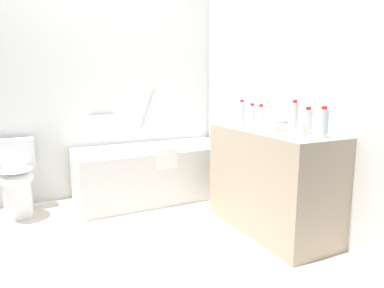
% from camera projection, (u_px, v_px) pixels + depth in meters
% --- Properties ---
extents(ground_plane, '(3.95, 3.95, 0.00)m').
position_uv_depth(ground_plane, '(118.00, 236.00, 2.78)').
color(ground_plane, beige).
extents(wall_back_tiled, '(3.35, 0.10, 2.47)m').
position_uv_depth(wall_back_tiled, '(85.00, 83.00, 3.62)').
color(wall_back_tiled, silver).
rests_on(wall_back_tiled, ground_plane).
extents(wall_right_mirror, '(0.10, 2.71, 2.47)m').
position_uv_depth(wall_right_mirror, '(272.00, 83.00, 3.21)').
color(wall_right_mirror, silver).
rests_on(wall_right_mirror, ground_plane).
extents(bathtub, '(1.66, 0.75, 1.15)m').
position_uv_depth(bathtub, '(154.00, 170.00, 3.68)').
color(bathtub, silver).
rests_on(bathtub, ground_plane).
extents(toilet, '(0.37, 0.53, 0.72)m').
position_uv_depth(toilet, '(16.00, 177.00, 3.16)').
color(toilet, white).
rests_on(toilet, ground_plane).
extents(vanity_counter, '(0.53, 1.16, 0.86)m').
position_uv_depth(vanity_counter, '(271.00, 180.00, 2.85)').
color(vanity_counter, tan).
rests_on(vanity_counter, ground_plane).
extents(sink_basin, '(0.35, 0.35, 0.04)m').
position_uv_depth(sink_basin, '(266.00, 127.00, 2.79)').
color(sink_basin, white).
rests_on(sink_basin, vanity_counter).
extents(sink_faucet, '(0.13, 0.15, 0.06)m').
position_uv_depth(sink_faucet, '(285.00, 125.00, 2.88)').
color(sink_faucet, '#A3A3A8').
rests_on(sink_faucet, vanity_counter).
extents(water_bottle_0, '(0.07, 0.07, 0.21)m').
position_uv_depth(water_bottle_0, '(308.00, 122.00, 2.53)').
color(water_bottle_0, silver).
rests_on(water_bottle_0, vanity_counter).
extents(water_bottle_1, '(0.06, 0.06, 0.19)m').
position_uv_depth(water_bottle_1, '(252.00, 115.00, 3.09)').
color(water_bottle_1, silver).
rests_on(water_bottle_1, vanity_counter).
extents(water_bottle_2, '(0.06, 0.06, 0.19)m').
position_uv_depth(water_bottle_2, '(261.00, 116.00, 3.03)').
color(water_bottle_2, silver).
rests_on(water_bottle_2, vanity_counter).
extents(water_bottle_3, '(0.07, 0.07, 0.22)m').
position_uv_depth(water_bottle_3, '(323.00, 123.00, 2.38)').
color(water_bottle_3, silver).
rests_on(water_bottle_3, vanity_counter).
extents(water_bottle_4, '(0.06, 0.06, 0.25)m').
position_uv_depth(water_bottle_4, '(294.00, 117.00, 2.61)').
color(water_bottle_4, silver).
rests_on(water_bottle_4, vanity_counter).
extents(water_bottle_5, '(0.06, 0.06, 0.22)m').
position_uv_depth(water_bottle_5, '(242.00, 113.00, 3.14)').
color(water_bottle_5, silver).
rests_on(water_bottle_5, vanity_counter).
extents(drinking_glass_0, '(0.06, 0.06, 0.08)m').
position_uv_depth(drinking_glass_0, '(301.00, 130.00, 2.47)').
color(drinking_glass_0, white).
rests_on(drinking_glass_0, vanity_counter).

